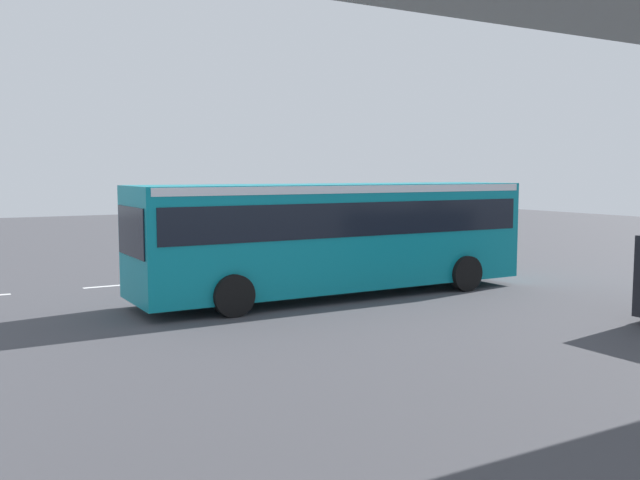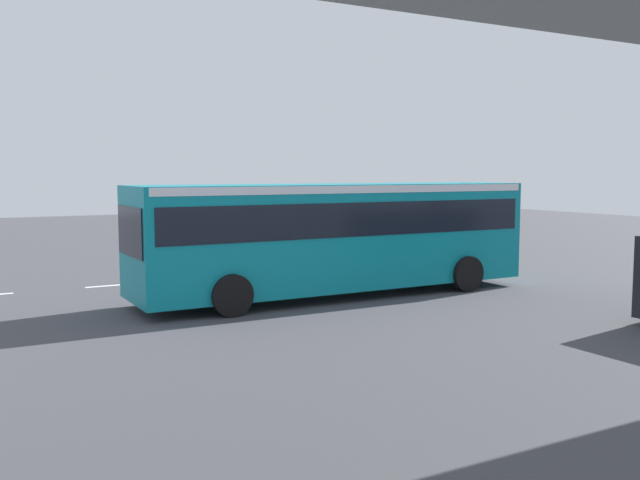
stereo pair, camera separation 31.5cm
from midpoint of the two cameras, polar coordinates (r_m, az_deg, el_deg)
ground at (r=20.40m, az=-2.50°, el=-4.23°), size 80.00×80.00×0.00m
city_bus at (r=19.46m, az=1.82°, el=0.89°), size 11.54×2.85×3.15m
traffic_sign at (r=24.63m, az=3.83°, el=1.89°), size 0.08×0.60×2.80m
lane_dash_leftmost at (r=27.60m, az=9.19°, el=-1.71°), size 2.00×0.20×0.01m
lane_dash_left at (r=25.33m, az=2.06°, el=-2.29°), size 2.00×0.20×0.01m
lane_dash_centre at (r=23.54m, az=-6.32°, el=-2.93°), size 2.00×0.20×0.01m
lane_dash_right at (r=22.32m, az=-15.85°, el=-3.58°), size 2.00×0.20×0.01m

